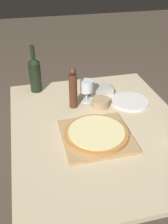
# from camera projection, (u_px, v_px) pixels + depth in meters

# --- Properties ---
(ground_plane) EXTENTS (12.00, 12.00, 0.00)m
(ground_plane) POSITION_uv_depth(u_px,v_px,m) (96.00, 210.00, 1.90)
(ground_plane) COLOR brown
(dining_table) EXTENTS (0.98, 1.22, 0.76)m
(dining_table) POSITION_uv_depth(u_px,v_px,m) (99.00, 139.00, 1.54)
(dining_table) COLOR #CCB78E
(dining_table) RESTS_ON ground_plane
(cutting_board) EXTENTS (0.36, 0.36, 0.02)m
(cutting_board) POSITION_uv_depth(u_px,v_px,m) (96.00, 136.00, 1.39)
(cutting_board) COLOR tan
(cutting_board) RESTS_ON dining_table
(pizza) EXTENTS (0.34, 0.34, 0.02)m
(pizza) POSITION_uv_depth(u_px,v_px,m) (97.00, 133.00, 1.38)
(pizza) COLOR #BC7A3D
(pizza) RESTS_ON cutting_board
(wine_bottle) EXTENTS (0.08, 0.08, 0.32)m
(wine_bottle) POSITION_uv_depth(u_px,v_px,m) (35.00, 74.00, 1.77)
(wine_bottle) COLOR black
(wine_bottle) RESTS_ON dining_table
(pepper_mill) EXTENTS (0.05, 0.05, 0.26)m
(pepper_mill) POSITION_uv_depth(u_px,v_px,m) (73.00, 89.00, 1.59)
(pepper_mill) COLOR #4C2819
(pepper_mill) RESTS_ON dining_table
(wine_glass) EXTENTS (0.08, 0.08, 0.14)m
(wine_glass) POSITION_uv_depth(u_px,v_px,m) (87.00, 87.00, 1.67)
(wine_glass) COLOR silver
(wine_glass) RESTS_ON dining_table
(small_bowl) EXTENTS (0.11, 0.11, 0.05)m
(small_bowl) POSITION_uv_depth(u_px,v_px,m) (101.00, 103.00, 1.64)
(small_bowl) COLOR tan
(small_bowl) RESTS_ON dining_table
(dinner_plate) EXTENTS (0.24, 0.24, 0.01)m
(dinner_plate) POSITION_uv_depth(u_px,v_px,m) (130.00, 101.00, 1.70)
(dinner_plate) COLOR white
(dinner_plate) RESTS_ON dining_table
(food_container) EXTENTS (0.16, 0.11, 0.05)m
(food_container) POSITION_uv_depth(u_px,v_px,m) (100.00, 89.00, 1.80)
(food_container) COLOR #BCB7AD
(food_container) RESTS_ON dining_table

